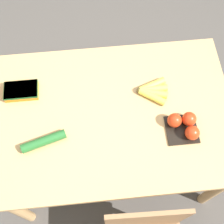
{
  "coord_description": "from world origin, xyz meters",
  "views": [
    {
      "loc": [
        0.07,
        0.69,
        2.24
      ],
      "look_at": [
        0.0,
        0.0,
        0.76
      ],
      "focal_mm": 50.0,
      "sensor_mm": 36.0,
      "label": 1
    }
  ],
  "objects_px": {
    "tomato_pack": "(185,125)",
    "cucumber_near": "(44,141)",
    "carrot_bag": "(21,91)",
    "banana_bunch": "(152,91)"
  },
  "relations": [
    {
      "from": "banana_bunch",
      "to": "cucumber_near",
      "type": "relative_size",
      "value": 0.74
    },
    {
      "from": "tomato_pack",
      "to": "cucumber_near",
      "type": "distance_m",
      "value": 0.72
    },
    {
      "from": "banana_bunch",
      "to": "cucumber_near",
      "type": "height_order",
      "value": "cucumber_near"
    },
    {
      "from": "banana_bunch",
      "to": "tomato_pack",
      "type": "height_order",
      "value": "tomato_pack"
    },
    {
      "from": "carrot_bag",
      "to": "cucumber_near",
      "type": "height_order",
      "value": "cucumber_near"
    },
    {
      "from": "tomato_pack",
      "to": "cucumber_near",
      "type": "xyz_separation_m",
      "value": [
        0.72,
        0.01,
        -0.02
      ]
    },
    {
      "from": "carrot_bag",
      "to": "cucumber_near",
      "type": "bearing_deg",
      "value": 111.44
    },
    {
      "from": "banana_bunch",
      "to": "tomato_pack",
      "type": "bearing_deg",
      "value": 120.11
    },
    {
      "from": "carrot_bag",
      "to": "cucumber_near",
      "type": "xyz_separation_m",
      "value": [
        -0.12,
        0.3,
        -0.0
      ]
    },
    {
      "from": "tomato_pack",
      "to": "cucumber_near",
      "type": "height_order",
      "value": "tomato_pack"
    }
  ]
}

